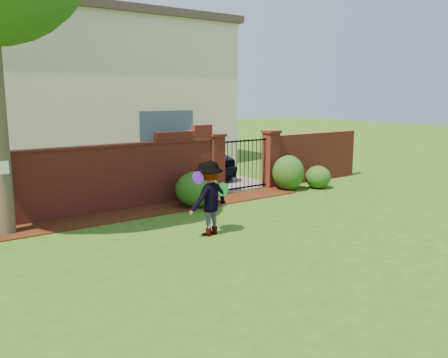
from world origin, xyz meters
TOP-DOWN VIEW (x-y plane):
  - ground at (0.00, 0.00)m, footprint 80.00×80.00m
  - mulch_bed at (-0.95, 3.34)m, footprint 11.10×1.08m
  - brick_wall at (-2.01, 4.00)m, footprint 8.70×0.31m
  - brick_wall_return at (6.60, 4.00)m, footprint 4.00×0.25m
  - pillar_left at (2.40, 4.00)m, footprint 0.50×0.50m
  - pillar_right at (4.60, 4.00)m, footprint 0.50×0.50m
  - iron_gate at (3.50, 4.00)m, footprint 1.78×0.03m
  - driveway at (3.50, 8.00)m, footprint 3.20×8.00m
  - house at (1.00, 12.00)m, footprint 12.40×6.40m
  - car at (3.53, 7.27)m, footprint 2.26×4.93m
  - paper_notice at (-3.60, 3.21)m, footprint 0.20×0.01m
  - shrub_left at (1.17, 3.09)m, footprint 1.20×1.20m
  - shrub_middle at (4.76, 3.32)m, footprint 1.02×1.02m
  - shrub_right at (5.73, 2.95)m, footprint 0.83×0.83m
  - man at (-0.02, 0.71)m, footprint 1.16×0.81m
  - frisbee_purple at (-0.36, 0.63)m, footprint 0.28×0.11m
  - frisbee_green at (0.31, 0.70)m, footprint 0.30×0.09m

SIDE VIEW (x-z plane):
  - ground at x=0.00m, z-range -0.01..0.00m
  - driveway at x=3.50m, z-range 0.00..0.01m
  - mulch_bed at x=-0.95m, z-range 0.00..0.03m
  - shrub_right at x=5.73m, z-range 0.00..0.74m
  - shrub_left at x=1.17m, z-range 0.00..0.98m
  - shrub_middle at x=4.76m, z-range 0.00..1.12m
  - man at x=-0.02m, z-range 0.00..1.63m
  - car at x=3.53m, z-range 0.00..1.64m
  - brick_wall_return at x=6.60m, z-range 0.00..1.70m
  - iron_gate at x=3.50m, z-range 0.05..1.65m
  - brick_wall at x=-2.01m, z-range -0.15..2.01m
  - pillar_left at x=2.40m, z-range 0.02..1.90m
  - pillar_right at x=4.60m, z-range 0.02..1.90m
  - frisbee_green at x=0.31m, z-range 0.83..1.13m
  - frisbee_purple at x=-0.36m, z-range 1.18..1.46m
  - paper_notice at x=-3.60m, z-range 1.36..1.64m
  - house at x=1.00m, z-range 0.01..6.31m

